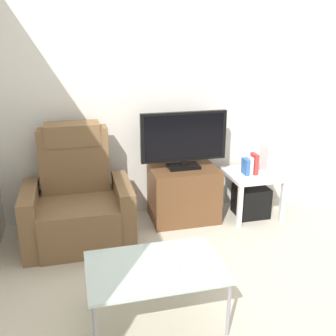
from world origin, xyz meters
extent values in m
plane|color=beige|center=(0.00, 0.00, 0.00)|extent=(6.40, 6.40, 0.00)
cube|color=silver|center=(0.00, 1.13, 1.30)|extent=(6.40, 0.06, 2.60)
cube|color=brown|center=(-0.03, 0.83, 0.28)|extent=(0.69, 0.48, 0.57)
cube|color=black|center=(-0.03, 0.60, 0.40)|extent=(0.63, 0.02, 0.02)
cube|color=black|center=(-0.03, 0.65, 0.43)|extent=(0.34, 0.11, 0.04)
cube|color=black|center=(-0.03, 0.85, 0.58)|extent=(0.32, 0.20, 0.03)
cube|color=black|center=(-0.03, 0.85, 0.62)|extent=(0.06, 0.04, 0.05)
cube|color=black|center=(-0.03, 0.85, 0.89)|extent=(0.88, 0.05, 0.50)
cube|color=black|center=(-0.03, 0.82, 0.89)|extent=(0.81, 0.01, 0.45)
cube|color=brown|center=(-1.11, 0.59, 0.21)|extent=(0.70, 0.72, 0.42)
cube|color=brown|center=(-1.11, 0.86, 0.73)|extent=(0.64, 0.20, 0.62)
cube|color=brown|center=(-1.11, 0.88, 0.98)|extent=(0.50, 0.26, 0.20)
cube|color=brown|center=(-1.53, 0.59, 0.28)|extent=(0.14, 0.68, 0.56)
cube|color=brown|center=(-0.69, 0.59, 0.28)|extent=(0.14, 0.68, 0.56)
cube|color=white|center=(0.70, 0.74, 0.46)|extent=(0.54, 0.54, 0.04)
cube|color=white|center=(0.46, 0.51, 0.22)|extent=(0.04, 0.04, 0.45)
cube|color=white|center=(0.94, 0.51, 0.22)|extent=(0.04, 0.04, 0.45)
cube|color=white|center=(0.46, 0.98, 0.22)|extent=(0.04, 0.04, 0.45)
cube|color=white|center=(0.94, 0.98, 0.22)|extent=(0.04, 0.04, 0.45)
cube|color=black|center=(0.70, 0.74, 0.16)|extent=(0.33, 0.33, 0.33)
cube|color=#3366B2|center=(0.60, 0.72, 0.57)|extent=(0.04, 0.13, 0.17)
cube|color=white|center=(0.64, 0.72, 0.58)|extent=(0.04, 0.12, 0.19)
cube|color=red|center=(0.69, 0.72, 0.59)|extent=(0.04, 0.13, 0.21)
cube|color=white|center=(0.84, 0.75, 0.63)|extent=(0.07, 0.20, 0.29)
cube|color=#B2C6C1|center=(-0.65, -0.60, 0.41)|extent=(0.90, 0.60, 0.02)
cylinder|color=gray|center=(-1.07, -0.87, 0.20)|extent=(0.02, 0.02, 0.40)
cylinder|color=gray|center=(-0.23, -0.87, 0.20)|extent=(0.02, 0.02, 0.40)
cylinder|color=gray|center=(-1.07, -0.33, 0.20)|extent=(0.02, 0.02, 0.40)
cylinder|color=gray|center=(-0.23, -0.33, 0.20)|extent=(0.02, 0.02, 0.40)
cube|color=#B7B7BC|center=(-0.51, -0.59, 0.42)|extent=(0.10, 0.16, 0.01)
camera|label=1|loc=(-1.10, -2.77, 1.87)|focal=41.58mm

